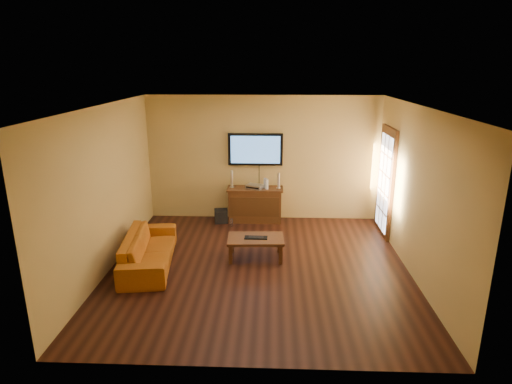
# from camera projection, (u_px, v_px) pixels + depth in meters

# --- Properties ---
(ground_plane) EXTENTS (5.00, 5.00, 0.00)m
(ground_plane) POSITION_uv_depth(u_px,v_px,m) (259.00, 268.00, 7.25)
(ground_plane) COLOR black
(ground_plane) RESTS_ON ground
(room_walls) EXTENTS (5.00, 5.00, 5.00)m
(room_walls) POSITION_uv_depth(u_px,v_px,m) (260.00, 162.00, 7.36)
(room_walls) COLOR tan
(room_walls) RESTS_ON ground
(french_door) EXTENTS (0.07, 1.02, 2.22)m
(french_door) POSITION_uv_depth(u_px,v_px,m) (385.00, 183.00, 8.48)
(french_door) COLOR #46240F
(french_door) RESTS_ON ground
(media_console) EXTENTS (1.20, 0.46, 0.75)m
(media_console) POSITION_uv_depth(u_px,v_px,m) (255.00, 204.00, 9.31)
(media_console) COLOR #46240F
(media_console) RESTS_ON ground
(television) EXTENTS (1.17, 0.08, 0.69)m
(television) POSITION_uv_depth(u_px,v_px,m) (255.00, 149.00, 9.16)
(television) COLOR black
(television) RESTS_ON ground
(coffee_table) EXTENTS (1.01, 0.63, 0.39)m
(coffee_table) POSITION_uv_depth(u_px,v_px,m) (256.00, 240.00, 7.52)
(coffee_table) COLOR #46240F
(coffee_table) RESTS_ON ground
(sofa) EXTENTS (0.80, 1.97, 0.75)m
(sofa) POSITION_uv_depth(u_px,v_px,m) (149.00, 244.00, 7.26)
(sofa) COLOR #AA5812
(sofa) RESTS_ON ground
(speaker_left) EXTENTS (0.10, 0.10, 0.37)m
(speaker_left) POSITION_uv_depth(u_px,v_px,m) (232.00, 180.00, 9.22)
(speaker_left) COLOR silver
(speaker_left) RESTS_ON media_console
(speaker_right) EXTENTS (0.09, 0.09, 0.34)m
(speaker_right) POSITION_uv_depth(u_px,v_px,m) (279.00, 181.00, 9.15)
(speaker_right) COLOR silver
(speaker_right) RESTS_ON media_console
(av_receiver) EXTENTS (0.41, 0.36, 0.08)m
(av_receiver) POSITION_uv_depth(u_px,v_px,m) (255.00, 186.00, 9.19)
(av_receiver) COLOR silver
(av_receiver) RESTS_ON media_console
(game_console) EXTENTS (0.11, 0.16, 0.22)m
(game_console) POSITION_uv_depth(u_px,v_px,m) (266.00, 184.00, 9.14)
(game_console) COLOR white
(game_console) RESTS_ON media_console
(subwoofer) EXTENTS (0.32, 0.32, 0.28)m
(subwoofer) POSITION_uv_depth(u_px,v_px,m) (221.00, 216.00, 9.30)
(subwoofer) COLOR black
(subwoofer) RESTS_ON ground
(bottle) EXTENTS (0.06, 0.06, 0.19)m
(bottle) POSITION_uv_depth(u_px,v_px,m) (231.00, 223.00, 9.06)
(bottle) COLOR white
(bottle) RESTS_ON ground
(keyboard) EXTENTS (0.40, 0.16, 0.02)m
(keyboard) POSITION_uv_depth(u_px,v_px,m) (256.00, 238.00, 7.49)
(keyboard) COLOR black
(keyboard) RESTS_ON coffee_table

